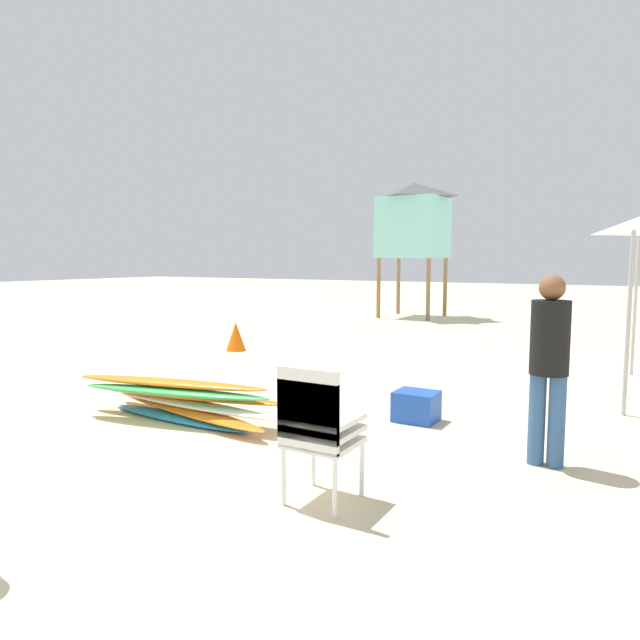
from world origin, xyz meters
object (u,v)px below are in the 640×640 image
(surfboard_pile, at_px, (180,400))
(traffic_cone_near, at_px, (236,336))
(cooler_box, at_px, (416,406))
(stacked_plastic_chairs, at_px, (317,424))
(lifeguard_tower, at_px, (413,220))
(lifeguard_near_left, at_px, (549,358))

(surfboard_pile, relative_size, traffic_cone_near, 4.74)
(traffic_cone_near, distance_m, cooler_box, 5.58)
(stacked_plastic_chairs, distance_m, traffic_cone_near, 7.25)
(traffic_cone_near, height_order, cooler_box, traffic_cone_near)
(stacked_plastic_chairs, bearing_deg, lifeguard_tower, 108.17)
(lifeguard_near_left, relative_size, cooler_box, 3.64)
(stacked_plastic_chairs, height_order, traffic_cone_near, stacked_plastic_chairs)
(surfboard_pile, height_order, lifeguard_tower, lifeguard_tower)
(surfboard_pile, height_order, cooler_box, surfboard_pile)
(lifeguard_tower, bearing_deg, lifeguard_near_left, -63.99)
(stacked_plastic_chairs, bearing_deg, cooler_box, 93.68)
(lifeguard_tower, relative_size, cooler_box, 9.01)
(stacked_plastic_chairs, xyz_separation_m, traffic_cone_near, (-4.92, 5.32, -0.33))
(surfboard_pile, bearing_deg, traffic_cone_near, 121.24)
(surfboard_pile, xyz_separation_m, lifeguard_near_left, (3.67, 0.57, 0.70))
(stacked_plastic_chairs, xyz_separation_m, surfboard_pile, (-2.38, 1.12, -0.37))
(lifeguard_near_left, bearing_deg, traffic_cone_near, 149.68)
(stacked_plastic_chairs, height_order, surfboard_pile, stacked_plastic_chairs)
(surfboard_pile, relative_size, lifeguard_tower, 0.65)
(cooler_box, bearing_deg, traffic_cone_near, 148.78)
(traffic_cone_near, bearing_deg, lifeguard_near_left, -30.32)
(lifeguard_near_left, distance_m, traffic_cone_near, 7.23)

